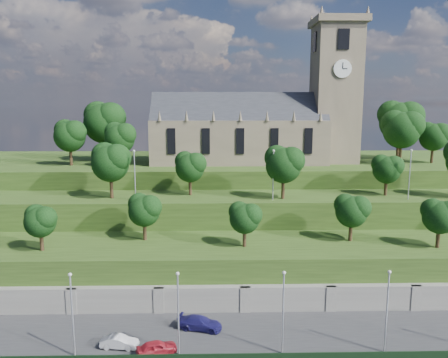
{
  "coord_description": "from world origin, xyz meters",
  "views": [
    {
      "loc": [
        -8.49,
        -36.25,
        25.9
      ],
      "look_at": [
        -7.05,
        30.0,
        14.48
      ],
      "focal_mm": 35.0,
      "sensor_mm": 36.0,
      "label": 1
    }
  ],
  "objects_px": {
    "car_left": "(157,348)",
    "car_right": "(200,323)",
    "car_middle": "(119,342)",
    "church": "(264,122)"
  },
  "relations": [
    {
      "from": "car_left",
      "to": "car_right",
      "type": "distance_m",
      "value": 6.18
    },
    {
      "from": "car_left",
      "to": "car_middle",
      "type": "relative_size",
      "value": 1.06
    },
    {
      "from": "church",
      "to": "car_right",
      "type": "distance_m",
      "value": 44.8
    },
    {
      "from": "church",
      "to": "car_left",
      "type": "distance_m",
      "value": 49.96
    },
    {
      "from": "car_middle",
      "to": "car_left",
      "type": "bearing_deg",
      "value": -100.55
    },
    {
      "from": "church",
      "to": "car_right",
      "type": "xyz_separation_m",
      "value": [
        -10.91,
        -38.66,
        -19.83
      ]
    },
    {
      "from": "car_left",
      "to": "car_middle",
      "type": "height_order",
      "value": "car_left"
    },
    {
      "from": "car_middle",
      "to": "car_right",
      "type": "xyz_separation_m",
      "value": [
        7.89,
        3.5,
        0.08
      ]
    },
    {
      "from": "car_left",
      "to": "car_right",
      "type": "bearing_deg",
      "value": -60.79
    },
    {
      "from": "car_left",
      "to": "car_right",
      "type": "xyz_separation_m",
      "value": [
        4.03,
        4.68,
        0.02
      ]
    }
  ]
}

